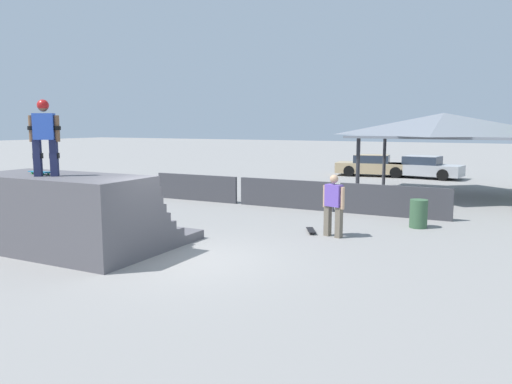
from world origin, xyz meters
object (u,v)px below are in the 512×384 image
object	(u,v)px
skateboard_on_deck	(41,172)
parked_car_silver	(423,168)
skater_on_deck	(44,132)
bystander_walking	(334,202)
parked_car_tan	(373,166)
skateboard_on_ground	(311,230)
trash_bin	(419,214)

from	to	relation	value
skateboard_on_deck	parked_car_silver	bearing A→B (deg)	84.66
skateboard_on_deck	parked_car_silver	world-z (taller)	skateboard_on_deck
skateboard_on_deck	parked_car_silver	distance (m)	22.34
skater_on_deck	skateboard_on_deck	world-z (taller)	skater_on_deck
bystander_walking	parked_car_tan	distance (m)	17.03
skateboard_on_ground	parked_car_tan	bearing A→B (deg)	160.45
skateboard_on_ground	skateboard_on_deck	bearing A→B (deg)	-73.78
bystander_walking	skateboard_on_ground	size ratio (longest dim) A/B	2.06
skateboard_on_ground	parked_car_silver	distance (m)	16.69
trash_bin	bystander_walking	bearing A→B (deg)	-129.09
skateboard_on_ground	trash_bin	size ratio (longest dim) A/B	0.98
parked_car_tan	parked_car_silver	xyz separation A→B (m)	(2.88, 0.15, 0.00)
bystander_walking	parked_car_silver	distance (m)	16.90
parked_car_tan	parked_car_silver	distance (m)	2.88
parked_car_silver	trash_bin	bearing A→B (deg)	-73.98
skater_on_deck	parked_car_silver	bearing A→B (deg)	44.59
skateboard_on_deck	skateboard_on_ground	xyz separation A→B (m)	(5.11, 4.90, -1.88)
skater_on_deck	skateboard_on_deck	xyz separation A→B (m)	(-0.47, 0.23, -0.96)
bystander_walking	skateboard_on_deck	bearing A→B (deg)	55.31
skater_on_deck	parked_car_tan	xyz separation A→B (m)	(2.31, 21.64, -2.29)
skateboard_on_ground	parked_car_tan	size ratio (longest dim) A/B	0.18
skateboard_on_deck	bystander_walking	size ratio (longest dim) A/B	0.47
skater_on_deck	bystander_walking	world-z (taller)	skater_on_deck
skater_on_deck	skateboard_on_ground	distance (m)	7.47
skater_on_deck	skateboard_on_deck	distance (m)	1.09
skater_on_deck	parked_car_silver	world-z (taller)	skater_on_deck
skateboard_on_deck	trash_bin	size ratio (longest dim) A/B	0.94
parked_car_tan	parked_car_silver	bearing A→B (deg)	-4.63
parked_car_silver	skateboard_on_ground	bearing A→B (deg)	-83.95
skateboard_on_deck	skateboard_on_ground	world-z (taller)	skateboard_on_deck
skateboard_on_deck	skateboard_on_ground	size ratio (longest dim) A/B	0.96
skater_on_deck	parked_car_tan	bearing A→B (deg)	51.89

